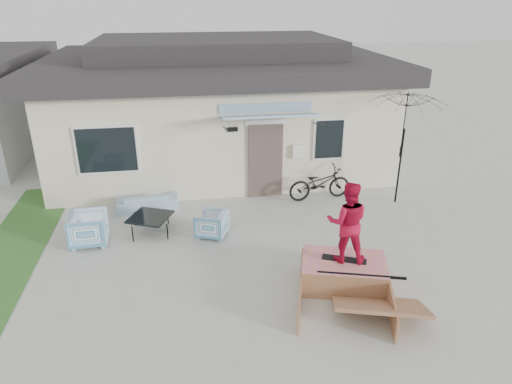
{
  "coord_description": "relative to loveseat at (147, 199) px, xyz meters",
  "views": [
    {
      "loc": [
        -1.21,
        -7.51,
        5.38
      ],
      "look_at": [
        0.3,
        1.8,
        1.3
      ],
      "focal_mm": 32.54,
      "sensor_mm": 36.0,
      "label": 1
    }
  ],
  "objects": [
    {
      "name": "ground",
      "position": [
        2.27,
        -4.09,
        -0.31
      ],
      "size": [
        90.0,
        90.0,
        0.0
      ],
      "primitive_type": "plane",
      "color": "#ADAFA3",
      "rests_on": "ground"
    },
    {
      "name": "grass_strip",
      "position": [
        -2.93,
        -2.09,
        -0.31
      ],
      "size": [
        1.4,
        8.0,
        0.01
      ],
      "primitive_type": "cube",
      "color": "#306128",
      "rests_on": "ground"
    },
    {
      "name": "house",
      "position": [
        2.27,
        3.9,
        1.63
      ],
      "size": [
        10.8,
        8.49,
        4.1
      ],
      "color": "beige",
      "rests_on": "ground"
    },
    {
      "name": "loveseat",
      "position": [
        0.0,
        0.0,
        0.0
      ],
      "size": [
        1.62,
        0.6,
        0.62
      ],
      "primitive_type": "imported",
      "rotation": [
        0.0,
        0.0,
        3.23
      ],
      "color": "teal",
      "rests_on": "ground"
    },
    {
      "name": "armchair_left",
      "position": [
        -1.22,
        -1.67,
        0.11
      ],
      "size": [
        0.8,
        0.85,
        0.84
      ],
      "primitive_type": "imported",
      "rotation": [
        0.0,
        0.0,
        1.62
      ],
      "color": "teal",
      "rests_on": "ground"
    },
    {
      "name": "armchair_right",
      "position": [
        1.59,
        -1.75,
        0.04
      ],
      "size": [
        0.84,
        0.86,
        0.7
      ],
      "primitive_type": "imported",
      "rotation": [
        0.0,
        0.0,
        -1.95
      ],
      "color": "teal",
      "rests_on": "ground"
    },
    {
      "name": "coffee_table",
      "position": [
        0.15,
        -1.36,
        -0.09
      ],
      "size": [
        1.17,
        1.17,
        0.44
      ],
      "primitive_type": "cube",
      "rotation": [
        0.0,
        0.0,
        -0.41
      ],
      "color": "black",
      "rests_on": "ground"
    },
    {
      "name": "bicycle",
      "position": [
        4.74,
        -0.07,
        0.26
      ],
      "size": [
        1.85,
        0.81,
        1.15
      ],
      "primitive_type": "imported",
      "rotation": [
        0.0,
        0.0,
        1.68
      ],
      "color": "black",
      "rests_on": "ground"
    },
    {
      "name": "patio_umbrella",
      "position": [
        6.78,
        -0.61,
        1.44
      ],
      "size": [
        1.96,
        1.8,
        2.2
      ],
      "color": "black",
      "rests_on": "ground"
    },
    {
      "name": "skate_ramp",
      "position": [
        4.01,
        -4.21,
        -0.04
      ],
      "size": [
        2.18,
        2.55,
        0.54
      ],
      "primitive_type": null,
      "rotation": [
        0.0,
        0.0,
        -0.29
      ],
      "color": "brown",
      "rests_on": "ground"
    },
    {
      "name": "skateboard",
      "position": [
        4.03,
        -4.16,
        0.26
      ],
      "size": [
        0.88,
        0.54,
        0.05
      ],
      "primitive_type": "cube",
      "rotation": [
        0.0,
        0.0,
        -0.41
      ],
      "color": "black",
      "rests_on": "skate_ramp"
    },
    {
      "name": "skater",
      "position": [
        4.03,
        -4.16,
        1.1
      ],
      "size": [
        0.93,
        0.8,
        1.62
      ],
      "primitive_type": "imported",
      "rotation": [
        0.0,
        0.0,
        2.88
      ],
      "color": "#B10D2E",
      "rests_on": "skateboard"
    }
  ]
}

